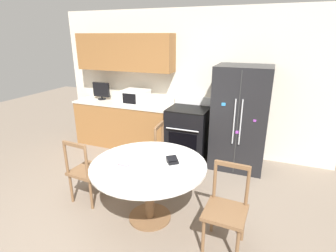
% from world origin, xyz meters
% --- Properties ---
extents(ground_plane, '(14.00, 14.00, 0.00)m').
position_xyz_m(ground_plane, '(0.00, 0.00, 0.00)').
color(ground_plane, gray).
extents(back_wall, '(5.20, 0.44, 2.60)m').
position_xyz_m(back_wall, '(-0.31, 2.59, 1.44)').
color(back_wall, silver).
rests_on(back_wall, ground_plane).
extents(kitchen_counter, '(1.98, 0.64, 0.90)m').
position_xyz_m(kitchen_counter, '(-1.22, 2.29, 0.45)').
color(kitchen_counter, '#936033').
rests_on(kitchen_counter, ground_plane).
extents(refrigerator, '(0.86, 0.75, 1.71)m').
position_xyz_m(refrigerator, '(1.03, 2.22, 0.85)').
color(refrigerator, black).
rests_on(refrigerator, ground_plane).
extents(oven_range, '(0.71, 0.68, 1.08)m').
position_xyz_m(oven_range, '(0.13, 2.26, 0.47)').
color(oven_range, black).
rests_on(oven_range, ground_plane).
extents(microwave, '(0.47, 0.38, 0.27)m').
position_xyz_m(microwave, '(-0.93, 2.27, 1.04)').
color(microwave, white).
rests_on(microwave, kitchen_counter).
extents(countertop_tv, '(0.36, 0.16, 0.35)m').
position_xyz_m(countertop_tv, '(-1.75, 2.33, 1.09)').
color(countertop_tv, black).
rests_on(countertop_tv, kitchen_counter).
extents(dining_table, '(1.34, 1.34, 0.74)m').
position_xyz_m(dining_table, '(0.23, 0.39, 0.62)').
color(dining_table, white).
rests_on(dining_table, ground_plane).
extents(dining_chair_right, '(0.44, 0.44, 0.90)m').
position_xyz_m(dining_chair_right, '(1.16, 0.28, 0.43)').
color(dining_chair_right, brown).
rests_on(dining_chair_right, ground_plane).
extents(dining_chair_left, '(0.45, 0.45, 0.90)m').
position_xyz_m(dining_chair_left, '(-0.71, 0.43, 0.43)').
color(dining_chair_left, brown).
rests_on(dining_chair_left, ground_plane).
extents(dining_chair_far, '(0.45, 0.45, 0.90)m').
position_xyz_m(dining_chair_far, '(0.12, 1.32, 0.43)').
color(dining_chair_far, brown).
rests_on(dining_chair_far, ground_plane).
extents(candle_glass, '(0.09, 0.09, 0.08)m').
position_xyz_m(candle_glass, '(0.38, 0.07, 0.78)').
color(candle_glass, silver).
rests_on(candle_glass, dining_table).
extents(folded_napkin, '(0.16, 0.08, 0.05)m').
position_xyz_m(folded_napkin, '(-0.03, 0.24, 0.77)').
color(folded_napkin, pink).
rests_on(folded_napkin, dining_table).
extents(wallet, '(0.17, 0.17, 0.07)m').
position_xyz_m(wallet, '(0.47, 0.52, 0.77)').
color(wallet, black).
rests_on(wallet, dining_table).
extents(mail_stack, '(0.31, 0.35, 0.02)m').
position_xyz_m(mail_stack, '(0.14, 0.73, 0.75)').
color(mail_stack, white).
rests_on(mail_stack, dining_table).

